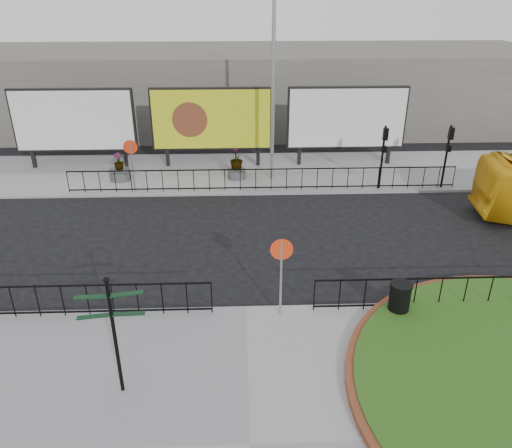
{
  "coord_description": "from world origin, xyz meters",
  "views": [
    {
      "loc": [
        -0.16,
        -12.45,
        8.91
      ],
      "look_at": [
        0.39,
        2.19,
        1.81
      ],
      "focal_mm": 35.0,
      "sensor_mm": 36.0,
      "label": 1
    }
  ],
  "objects_px": {
    "litter_bin": "(399,299)",
    "planter_b": "(237,166)",
    "lamp_post": "(273,81)",
    "fingerpost_sign": "(113,325)",
    "planter_a": "(120,171)",
    "billboard_mid": "(211,119)"
  },
  "relations": [
    {
      "from": "litter_bin",
      "to": "planter_b",
      "type": "xyz_separation_m",
      "value": [
        -4.69,
        11.6,
        0.11
      ]
    },
    {
      "from": "litter_bin",
      "to": "planter_b",
      "type": "distance_m",
      "value": 12.51
    },
    {
      "from": "lamp_post",
      "to": "fingerpost_sign",
      "type": "relative_size",
      "value": 2.92
    },
    {
      "from": "lamp_post",
      "to": "planter_a",
      "type": "xyz_separation_m",
      "value": [
        -7.51,
        0.0,
        -4.27
      ]
    },
    {
      "from": "lamp_post",
      "to": "litter_bin",
      "type": "distance_m",
      "value": 12.67
    },
    {
      "from": "litter_bin",
      "to": "planter_a",
      "type": "height_order",
      "value": "planter_a"
    },
    {
      "from": "billboard_mid",
      "to": "litter_bin",
      "type": "bearing_deg",
      "value": -66.37
    },
    {
      "from": "lamp_post",
      "to": "litter_bin",
      "type": "relative_size",
      "value": 8.59
    },
    {
      "from": "lamp_post",
      "to": "fingerpost_sign",
      "type": "xyz_separation_m",
      "value": [
        -4.53,
        -14.31,
        -2.8
      ]
    },
    {
      "from": "planter_a",
      "to": "litter_bin",
      "type": "bearing_deg",
      "value": -48.02
    },
    {
      "from": "lamp_post",
      "to": "planter_a",
      "type": "height_order",
      "value": "lamp_post"
    },
    {
      "from": "fingerpost_sign",
      "to": "billboard_mid",
      "type": "bearing_deg",
      "value": 82.25
    },
    {
      "from": "litter_bin",
      "to": "planter_a",
      "type": "bearing_deg",
      "value": 131.98
    },
    {
      "from": "billboard_mid",
      "to": "planter_b",
      "type": "height_order",
      "value": "billboard_mid"
    },
    {
      "from": "fingerpost_sign",
      "to": "planter_a",
      "type": "height_order",
      "value": "fingerpost_sign"
    },
    {
      "from": "fingerpost_sign",
      "to": "planter_a",
      "type": "distance_m",
      "value": 14.69
    },
    {
      "from": "planter_b",
      "to": "planter_a",
      "type": "bearing_deg",
      "value": 180.0
    },
    {
      "from": "planter_a",
      "to": "billboard_mid",
      "type": "bearing_deg",
      "value": 23.66
    },
    {
      "from": "fingerpost_sign",
      "to": "litter_bin",
      "type": "distance_m",
      "value": 8.05
    },
    {
      "from": "billboard_mid",
      "to": "planter_a",
      "type": "relative_size",
      "value": 4.54
    },
    {
      "from": "litter_bin",
      "to": "planter_a",
      "type": "xyz_separation_m",
      "value": [
        -10.44,
        11.6,
        -0.11
      ]
    },
    {
      "from": "lamp_post",
      "to": "fingerpost_sign",
      "type": "bearing_deg",
      "value": -107.55
    }
  ]
}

